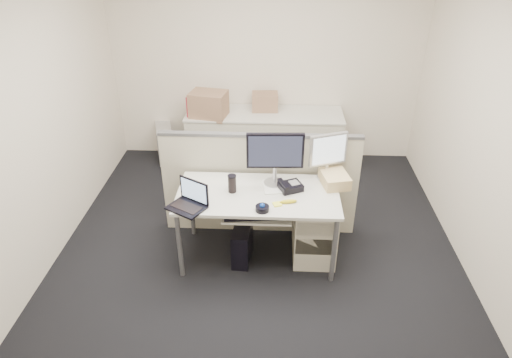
# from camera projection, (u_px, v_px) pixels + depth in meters

# --- Properties ---
(floor) EXTENTS (4.00, 4.50, 0.01)m
(floor) POSITION_uv_depth(u_px,v_px,m) (258.00, 255.00, 4.58)
(floor) COLOR black
(floor) RESTS_ON ground
(wall_back) EXTENTS (4.00, 0.02, 2.70)m
(wall_back) POSITION_uv_depth(u_px,v_px,m) (266.00, 59.00, 5.84)
(wall_back) COLOR beige
(wall_back) RESTS_ON ground
(wall_front) EXTENTS (4.00, 0.02, 2.70)m
(wall_front) POSITION_uv_depth(u_px,v_px,m) (235.00, 349.00, 1.96)
(wall_front) COLOR beige
(wall_front) RESTS_ON ground
(wall_left) EXTENTS (0.02, 4.50, 2.70)m
(wall_left) POSITION_uv_depth(u_px,v_px,m) (30.00, 128.00, 3.98)
(wall_left) COLOR beige
(wall_left) RESTS_ON ground
(wall_right) EXTENTS (0.02, 4.50, 2.70)m
(wall_right) POSITION_uv_depth(u_px,v_px,m) (496.00, 137.00, 3.82)
(wall_right) COLOR beige
(wall_right) RESTS_ON ground
(desk) EXTENTS (1.50, 0.75, 0.73)m
(desk) POSITION_uv_depth(u_px,v_px,m) (258.00, 199.00, 4.25)
(desk) COLOR silver
(desk) RESTS_ON floor
(keyboard_tray) EXTENTS (0.62, 0.32, 0.02)m
(keyboard_tray) POSITION_uv_depth(u_px,v_px,m) (257.00, 214.00, 4.11)
(keyboard_tray) COLOR silver
(keyboard_tray) RESTS_ON desk
(drawer_pedestal) EXTENTS (0.40, 0.55, 0.65)m
(drawer_pedestal) POSITION_uv_depth(u_px,v_px,m) (314.00, 227.00, 4.44)
(drawer_pedestal) COLOR beige
(drawer_pedestal) RESTS_ON floor
(cubicle_partition) EXTENTS (2.00, 0.06, 1.10)m
(cubicle_partition) POSITION_uv_depth(u_px,v_px,m) (260.00, 185.00, 4.69)
(cubicle_partition) COLOR #B6B195
(cubicle_partition) RESTS_ON floor
(back_counter) EXTENTS (2.00, 0.60, 0.72)m
(back_counter) POSITION_uv_depth(u_px,v_px,m) (264.00, 140.00, 6.06)
(back_counter) COLOR beige
(back_counter) RESTS_ON floor
(monitor_main) EXTENTS (0.54, 0.23, 0.53)m
(monitor_main) POSITION_uv_depth(u_px,v_px,m) (275.00, 159.00, 4.23)
(monitor_main) COLOR black
(monitor_main) RESTS_ON desk
(monitor_small) EXTENTS (0.42, 0.31, 0.46)m
(monitor_small) POSITION_uv_depth(u_px,v_px,m) (328.00, 157.00, 4.34)
(monitor_small) COLOR #B7B7BC
(monitor_small) RESTS_ON desk
(laptop) EXTENTS (0.39, 0.36, 0.23)m
(laptop) POSITION_uv_depth(u_px,v_px,m) (185.00, 197.00, 3.94)
(laptop) COLOR black
(laptop) RESTS_ON desk
(trackball) EXTENTS (0.13, 0.13, 0.05)m
(trackball) POSITION_uv_depth(u_px,v_px,m) (262.00, 208.00, 3.96)
(trackball) COLOR black
(trackball) RESTS_ON desk
(desk_phone) EXTENTS (0.25, 0.24, 0.06)m
(desk_phone) POSITION_uv_depth(u_px,v_px,m) (290.00, 187.00, 4.25)
(desk_phone) COLOR black
(desk_phone) RESTS_ON desk
(paper_stack) EXTENTS (0.24, 0.29, 0.01)m
(paper_stack) POSITION_uv_depth(u_px,v_px,m) (274.00, 187.00, 4.31)
(paper_stack) COLOR white
(paper_stack) RESTS_ON desk
(sticky_pad) EXTENTS (0.09, 0.09, 0.01)m
(sticky_pad) POSITION_uv_depth(u_px,v_px,m) (277.00, 204.00, 4.05)
(sticky_pad) COLOR #FFFC41
(sticky_pad) RESTS_ON desk
(travel_mug) EXTENTS (0.10, 0.10, 0.16)m
(travel_mug) POSITION_uv_depth(u_px,v_px,m) (232.00, 184.00, 4.20)
(travel_mug) COLOR black
(travel_mug) RESTS_ON desk
(banana) EXTENTS (0.16, 0.07, 0.04)m
(banana) POSITION_uv_depth(u_px,v_px,m) (289.00, 201.00, 4.06)
(banana) COLOR gold
(banana) RESTS_ON desk
(cellphone) EXTENTS (0.06, 0.10, 0.01)m
(cellphone) POSITION_uv_depth(u_px,v_px,m) (269.00, 182.00, 4.38)
(cellphone) COLOR black
(cellphone) RESTS_ON desk
(manila_folders) EXTENTS (0.30, 0.35, 0.11)m
(manila_folders) POSITION_uv_depth(u_px,v_px,m) (335.00, 179.00, 4.33)
(manila_folders) COLOR tan
(manila_folders) RESTS_ON desk
(keyboard) EXTENTS (0.50, 0.22, 0.03)m
(keyboard) POSITION_uv_depth(u_px,v_px,m) (251.00, 214.00, 4.07)
(keyboard) COLOR black
(keyboard) RESTS_ON keyboard_tray
(pc_tower_desk) EXTENTS (0.19, 0.41, 0.37)m
(pc_tower_desk) POSITION_uv_depth(u_px,v_px,m) (242.00, 243.00, 4.45)
(pc_tower_desk) COLOR black
(pc_tower_desk) RESTS_ON floor
(pc_tower_spare_dark) EXTENTS (0.38, 0.53, 0.46)m
(pc_tower_spare_dark) POSITION_uv_depth(u_px,v_px,m) (183.00, 157.00, 5.91)
(pc_tower_spare_dark) COLOR black
(pc_tower_spare_dark) RESTS_ON floor
(pc_tower_spare_silver) EXTENTS (0.33, 0.54, 0.47)m
(pc_tower_spare_silver) POSITION_uv_depth(u_px,v_px,m) (165.00, 143.00, 6.27)
(pc_tower_spare_silver) COLOR #B7B7BC
(pc_tower_spare_silver) RESTS_ON floor
(cardboard_box_left) EXTENTS (0.50, 0.41, 0.33)m
(cardboard_box_left) POSITION_uv_depth(u_px,v_px,m) (209.00, 105.00, 5.72)
(cardboard_box_left) COLOR #8C6449
(cardboard_box_left) RESTS_ON back_counter
(cardboard_box_right) EXTENTS (0.34, 0.27, 0.24)m
(cardboard_box_right) POSITION_uv_depth(u_px,v_px,m) (265.00, 102.00, 5.92)
(cardboard_box_right) COLOR #8C6449
(cardboard_box_right) RESTS_ON back_counter
(red_binder) EXTENTS (0.14, 0.31, 0.28)m
(red_binder) POSITION_uv_depth(u_px,v_px,m) (194.00, 105.00, 5.80)
(red_binder) COLOR red
(red_binder) RESTS_ON back_counter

